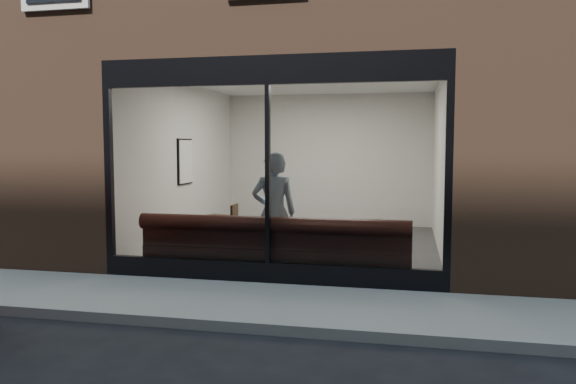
% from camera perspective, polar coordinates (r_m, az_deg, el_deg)
% --- Properties ---
extents(ground, '(120.00, 120.00, 0.00)m').
position_cam_1_polar(ground, '(6.22, -6.82, -13.64)').
color(ground, black).
rests_on(ground, ground).
extents(sidewalk_near, '(40.00, 2.00, 0.01)m').
position_cam_1_polar(sidewalk_near, '(7.13, -4.15, -11.16)').
color(sidewalk_near, gray).
rests_on(sidewalk_near, ground).
extents(kerb_near, '(40.00, 0.10, 0.12)m').
position_cam_1_polar(kerb_near, '(6.16, -6.98, -13.25)').
color(kerb_near, gray).
rests_on(kerb_near, ground).
extents(host_building_pier_left, '(2.50, 12.00, 3.20)m').
position_cam_1_polar(host_building_pier_left, '(14.73, -10.53, 3.31)').
color(host_building_pier_left, brown).
rests_on(host_building_pier_left, ground).
extents(host_building_pier_right, '(2.50, 12.00, 3.20)m').
position_cam_1_polar(host_building_pier_right, '(13.70, 19.83, 2.99)').
color(host_building_pier_right, brown).
rests_on(host_building_pier_right, ground).
extents(host_building_backfill, '(5.00, 6.00, 3.20)m').
position_cam_1_polar(host_building_backfill, '(16.69, 5.56, 3.53)').
color(host_building_backfill, brown).
rests_on(host_building_backfill, ground).
extents(cafe_floor, '(6.00, 6.00, 0.00)m').
position_cam_1_polar(cafe_floor, '(10.93, 1.80, -5.45)').
color(cafe_floor, '#2D2D30').
rests_on(cafe_floor, ground).
extents(cafe_ceiling, '(6.00, 6.00, 0.00)m').
position_cam_1_polar(cafe_ceiling, '(10.82, 1.84, 11.30)').
color(cafe_ceiling, white).
rests_on(cafe_ceiling, host_building_upper).
extents(cafe_wall_back, '(5.00, 0.00, 5.00)m').
position_cam_1_polar(cafe_wall_back, '(13.71, 4.09, 3.27)').
color(cafe_wall_back, silver).
rests_on(cafe_wall_back, ground).
extents(cafe_wall_left, '(0.00, 6.00, 6.00)m').
position_cam_1_polar(cafe_wall_left, '(11.47, -10.52, 2.90)').
color(cafe_wall_left, silver).
rests_on(cafe_wall_left, ground).
extents(cafe_wall_right, '(0.00, 6.00, 6.00)m').
position_cam_1_polar(cafe_wall_right, '(10.60, 15.20, 2.66)').
color(cafe_wall_right, silver).
rests_on(cafe_wall_right, ground).
extents(storefront_kick, '(5.00, 0.10, 0.30)m').
position_cam_1_polar(storefront_kick, '(8.08, -2.04, -8.19)').
color(storefront_kick, black).
rests_on(storefront_kick, ground).
extents(storefront_header, '(5.00, 0.10, 0.40)m').
position_cam_1_polar(storefront_header, '(7.94, -2.10, 12.29)').
color(storefront_header, black).
rests_on(storefront_header, host_building_upper).
extents(storefront_mullion, '(0.06, 0.10, 2.50)m').
position_cam_1_polar(storefront_mullion, '(7.88, -2.07, 1.78)').
color(storefront_mullion, black).
rests_on(storefront_mullion, storefront_kick).
extents(storefront_glass, '(4.80, 0.00, 4.80)m').
position_cam_1_polar(storefront_glass, '(7.85, -2.12, 1.77)').
color(storefront_glass, white).
rests_on(storefront_glass, storefront_kick).
extents(banquette, '(4.00, 0.55, 0.45)m').
position_cam_1_polar(banquette, '(8.44, -1.36, -7.10)').
color(banquette, '#351913').
rests_on(banquette, cafe_floor).
extents(person, '(0.78, 0.63, 1.86)m').
position_cam_1_polar(person, '(8.60, -1.44, -2.12)').
color(person, '#8DA5B8').
rests_on(person, cafe_floor).
extents(cafe_table_left, '(0.83, 0.83, 0.04)m').
position_cam_1_polar(cafe_table_left, '(9.53, -7.30, -2.62)').
color(cafe_table_left, black).
rests_on(cafe_table_left, cafe_floor).
extents(cafe_table_right, '(0.85, 0.85, 0.04)m').
position_cam_1_polar(cafe_table_right, '(8.88, 7.73, -3.17)').
color(cafe_table_right, black).
rests_on(cafe_table_right, cafe_floor).
extents(cafe_chair_left, '(0.41, 0.41, 0.04)m').
position_cam_1_polar(cafe_chair_left, '(9.80, -6.52, -5.37)').
color(cafe_chair_left, black).
rests_on(cafe_chair_left, cafe_floor).
extents(wall_poster, '(0.02, 0.64, 0.86)m').
position_cam_1_polar(wall_poster, '(11.45, -10.34, 3.06)').
color(wall_poster, white).
rests_on(wall_poster, cafe_wall_left).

